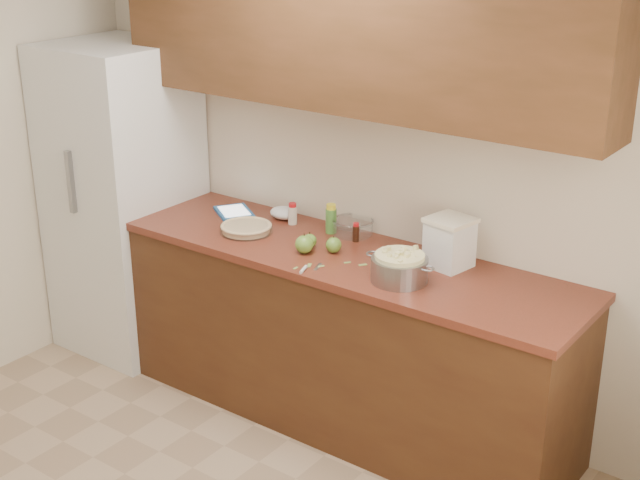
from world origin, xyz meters
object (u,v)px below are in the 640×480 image
Objects in this scene: pie at (246,228)px; flour_canister at (450,242)px; colander at (399,268)px; tablet at (234,212)px.

flour_canister is (1.06, 0.22, 0.10)m from pie.
flour_canister reaches higher than colander.
colander is 0.30m from flour_canister.
colander is 1.20× the size of tablet.
pie is 0.78× the size of colander.
colander is (0.96, -0.06, 0.04)m from pie.
tablet is at bearing -178.26° from flour_canister.
pie is at bearing -3.01° from tablet.
pie reaches higher than tablet.
tablet is (-1.21, 0.24, -0.05)m from colander.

